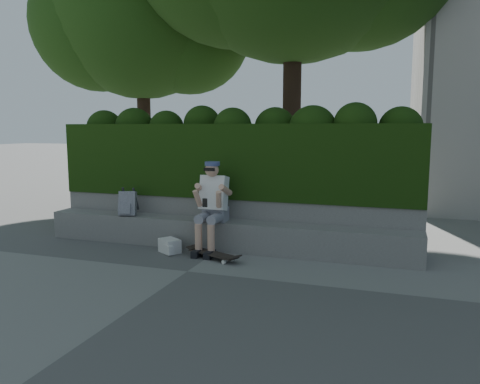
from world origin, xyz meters
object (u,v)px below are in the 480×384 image
(backpack_plaid, at_px, (128,204))
(person, at_px, (212,203))
(backpack_ground, at_px, (170,246))
(skateboard, at_px, (213,254))

(backpack_plaid, bearing_deg, person, -21.40)
(backpack_plaid, bearing_deg, backpack_ground, -39.65)
(person, xyz_separation_m, skateboard, (0.17, -0.41, -0.68))
(person, bearing_deg, skateboard, -67.06)
(skateboard, height_order, backpack_plaid, backpack_plaid)
(person, distance_m, backpack_plaid, 1.54)
(person, distance_m, skateboard, 0.81)
(person, xyz_separation_m, backpack_plaid, (-1.54, 0.08, -0.10))
(skateboard, height_order, backpack_ground, backpack_ground)
(backpack_plaid, xyz_separation_m, backpack_ground, (0.95, -0.37, -0.55))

